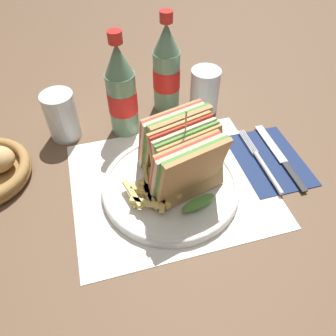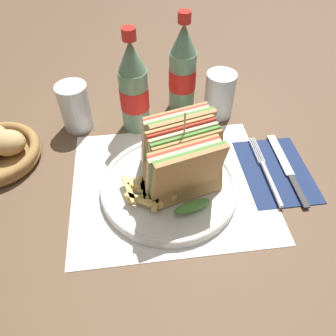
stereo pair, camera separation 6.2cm
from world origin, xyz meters
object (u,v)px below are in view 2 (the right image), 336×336
knife (287,169)px  coke_bottle_near (134,89)px  glass_near (219,97)px  plate_main (169,186)px  club_sandwich (182,157)px  glass_far (76,110)px  fork (268,176)px  coke_bottle_far (183,71)px

knife → coke_bottle_near: coke_bottle_near is taller
glass_near → plate_main: bearing=-123.2°
coke_bottle_near → glass_near: size_ratio=2.14×
club_sandwich → knife: (0.22, 0.01, -0.07)m
coke_bottle_near → knife: bearing=-31.8°
club_sandwich → glass_far: bearing=134.5°
plate_main → glass_near: 0.27m
club_sandwich → plate_main: bearing=-162.8°
fork → glass_far: bearing=151.0°
club_sandwich → fork: (0.18, -0.00, -0.07)m
coke_bottle_far → club_sandwich: bearing=-99.0°
club_sandwich → coke_bottle_far: bearing=81.0°
plate_main → glass_near: bearing=56.8°
glass_far → glass_near: bearing=1.0°
plate_main → glass_far: (-0.18, 0.22, 0.04)m
knife → glass_near: 0.23m
plate_main → knife: size_ratio=1.31×
coke_bottle_far → glass_far: (-0.25, -0.05, -0.05)m
plate_main → coke_bottle_near: coke_bottle_near is taller
plate_main → fork: (0.20, 0.00, -0.00)m
glass_far → coke_bottle_near: bearing=-7.0°
club_sandwich → glass_far: (-0.21, 0.21, -0.03)m
coke_bottle_near → coke_bottle_far: 0.13m
club_sandwich → glass_far: club_sandwich is taller
knife → coke_bottle_near: 0.36m
coke_bottle_near → coke_bottle_far: size_ratio=1.00×
coke_bottle_near → glass_far: coke_bottle_near is taller
coke_bottle_near → glass_far: size_ratio=2.14×
glass_far → plate_main: bearing=-49.9°
glass_near → coke_bottle_far: bearing=154.2°
club_sandwich → knife: size_ratio=0.97×
fork → glass_near: glass_near is taller
plate_main → fork: plate_main is taller
glass_far → club_sandwich: bearing=-45.5°
plate_main → coke_bottle_near: 0.23m
plate_main → glass_far: glass_far is taller
knife → coke_bottle_near: size_ratio=0.87×
club_sandwich → knife: bearing=2.9°
plate_main → knife: 0.25m
fork → knife: size_ratio=0.94×
plate_main → coke_bottle_near: size_ratio=1.14×
knife → glass_far: size_ratio=1.87×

